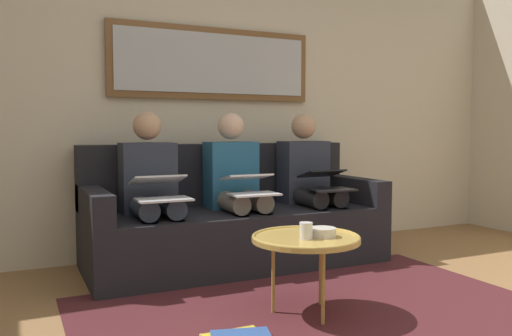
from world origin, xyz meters
The scene contains 13 objects.
wall_rear centered at (0.00, -2.60, 1.30)m, with size 6.00×0.12×2.60m, color beige.
area_rug centered at (0.00, -0.85, 0.00)m, with size 2.60×1.80×0.01m, color #4C1E23.
couch centered at (0.00, -2.12, 0.31)m, with size 2.20×0.90×0.90m.
framed_mirror centered at (0.00, -2.51, 1.55)m, with size 1.71×0.05×0.58m.
coffee_table centered at (0.08, -0.90, 0.42)m, with size 0.59×0.59×0.44m.
cup centered at (0.11, -0.85, 0.47)m, with size 0.07×0.07×0.09m, color silver.
bowl centered at (-0.01, -0.86, 0.45)m, with size 0.14×0.14×0.05m, color beige.
person_left centered at (-0.64, -2.05, 0.61)m, with size 0.38×0.58×1.14m.
laptop_black centered at (-0.64, -1.81, 0.63)m, with size 0.32×0.35×0.15m.
person_middle centered at (0.00, -2.05, 0.61)m, with size 0.38×0.58×1.14m.
laptop_white centered at (0.00, -1.80, 0.63)m, with size 0.34×0.34×0.14m.
person_right centered at (0.64, -2.05, 0.61)m, with size 0.38×0.58×1.14m.
laptop_silver centered at (0.64, -1.81, 0.63)m, with size 0.34×0.37×0.16m.
Camera 1 is at (1.51, 1.50, 1.01)m, focal length 36.34 mm.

